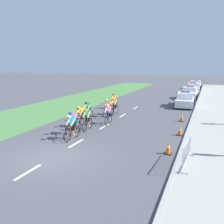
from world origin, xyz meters
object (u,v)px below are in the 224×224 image
object	(u,v)px
cyclist_second	(73,122)
cyclist_fifth	(108,114)
police_car_furthest	(195,85)
police_car_nearest	(185,100)
cyclist_lead	(72,127)
police_car_third	(193,88)
cyclist_third	(87,119)
cyclist_fourth	(80,116)
crowd_barrier_front	(187,152)
traffic_cone_near	(168,148)
traffic_cone_far	(180,131)
cyclist_eighth	(108,108)
police_car_second	(190,93)
cyclist_seventh	(114,106)
cyclist_sixth	(88,111)
cyclist_ninth	(114,101)
traffic_cone_mid	(182,117)

from	to	relation	value
cyclist_second	cyclist_fifth	world-z (taller)	same
police_car_furthest	police_car_nearest	bearing A→B (deg)	-90.00
cyclist_lead	police_car_third	xyz separation A→B (m)	(5.14, 26.68, -0.11)
cyclist_third	police_car_furthest	bearing A→B (deg)	80.15
cyclist_fourth	cyclist_lead	bearing A→B (deg)	-70.48
crowd_barrier_front	traffic_cone_near	distance (m)	1.59
police_car_furthest	traffic_cone_far	size ratio (longest dim) A/B	6.90
cyclist_eighth	cyclist_second	bearing A→B (deg)	-90.86
police_car_furthest	police_car_second	bearing A→B (deg)	-90.00
cyclist_fourth	traffic_cone_near	world-z (taller)	cyclist_fourth
police_car_second	cyclist_fifth	bearing A→B (deg)	-105.82
cyclist_second	police_car_third	bearing A→B (deg)	77.68
cyclist_seventh	police_car_third	xyz separation A→B (m)	(5.37, 19.13, -0.11)
cyclist_sixth	cyclist_ninth	bearing A→B (deg)	89.11
cyclist_third	police_car_second	size ratio (longest dim) A/B	0.39
cyclist_sixth	police_car_furthest	xyz separation A→B (m)	(6.52, 27.77, -0.11)
cyclist_lead	cyclist_third	bearing A→B (deg)	93.04
traffic_cone_near	cyclist_lead	bearing A→B (deg)	177.65
cyclist_fourth	police_car_third	distance (m)	24.68
police_car_third	traffic_cone_mid	size ratio (longest dim) A/B	7.07
cyclist_fourth	cyclist_ninth	world-z (taller)	same
cyclist_third	cyclist_eighth	bearing A→B (deg)	93.64
traffic_cone_near	traffic_cone_mid	bearing A→B (deg)	90.96
cyclist_eighth	traffic_cone_far	size ratio (longest dim) A/B	2.68
police_car_nearest	traffic_cone_near	bearing A→B (deg)	-87.78
cyclist_lead	cyclist_second	size ratio (longest dim) A/B	1.00
cyclist_second	police_car_second	world-z (taller)	police_car_second
cyclist_second	traffic_cone_near	xyz separation A→B (m)	(6.17, -1.20, -0.48)
cyclist_fifth	cyclist_ninth	distance (m)	6.28
police_car_nearest	police_car_furthest	distance (m)	18.41
crowd_barrier_front	cyclist_sixth	bearing A→B (deg)	142.53
cyclist_sixth	police_car_third	xyz separation A→B (m)	(6.52, 21.95, -0.11)
police_car_nearest	traffic_cone_near	world-z (taller)	police_car_nearest
police_car_nearest	police_car_third	size ratio (longest dim) A/B	0.99
cyclist_seventh	traffic_cone_near	distance (m)	9.80
police_car_third	traffic_cone_far	xyz separation A→B (m)	(0.73, -23.41, -0.37)
cyclist_fourth	police_car_nearest	xyz separation A→B (m)	(6.12, 11.33, -0.11)
cyclist_fourth	police_car_nearest	bearing A→B (deg)	61.61
cyclist_second	police_car_third	distance (m)	26.32
cyclist_third	police_car_nearest	xyz separation A→B (m)	(5.26, 11.87, -0.11)
cyclist_sixth	crowd_barrier_front	bearing A→B (deg)	-37.47
cyclist_fourth	crowd_barrier_front	xyz separation A→B (m)	(7.66, -4.21, -0.14)
cyclist_second	cyclist_sixth	distance (m)	3.87
police_car_furthest	traffic_cone_mid	size ratio (longest dim) A/B	6.90
cyclist_third	cyclist_ninth	bearing A→B (deg)	98.33
traffic_cone_mid	cyclist_fourth	bearing A→B (deg)	-146.24
cyclist_fourth	cyclist_seventh	xyz separation A→B (m)	(0.76, 4.79, 0.00)
cyclist_eighth	traffic_cone_near	size ratio (longest dim) A/B	2.68
cyclist_fourth	police_car_nearest	distance (m)	12.88
cyclist_seventh	cyclist_second	bearing A→B (deg)	-92.17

